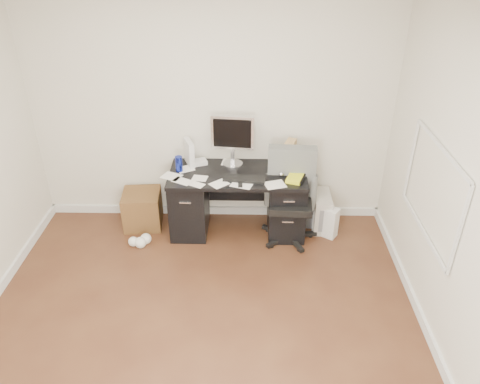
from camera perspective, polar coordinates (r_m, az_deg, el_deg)
The scene contains 18 objects.
ground at distance 4.28m, azimuth -5.03°, elevation -17.26°, with size 4.00×4.00×0.00m, color #412114.
room_shell at distance 3.28m, azimuth -5.70°, elevation 3.06°, with size 4.02×4.02×2.71m.
desk at distance 5.29m, azimuth -0.28°, elevation -1.00°, with size 1.50×0.70×0.75m.
loose_papers at distance 5.08m, azimuth -2.57°, elevation 2.11°, with size 1.10×0.60×0.00m, color silver, non-canonical shape.
lcd_monitor at distance 5.16m, azimuth -0.91°, elevation 6.28°, with size 0.47×0.27×0.59m, color silver, non-canonical shape.
keyboard at distance 4.97m, azimuth 0.54°, elevation 1.61°, with size 0.45×0.15×0.03m, color black.
computer_mouse at distance 5.05m, azimuth 5.04°, elevation 2.18°, with size 0.06×0.06×0.06m, color silver.
travel_mug at distance 5.16m, azimuth -7.46°, elevation 3.42°, with size 0.08×0.08×0.17m, color #162498.
white_binder at distance 5.27m, azimuth -6.22°, elevation 4.81°, with size 0.11×0.25×0.29m, color silver.
magazine_file at distance 5.18m, azimuth 6.01°, elevation 4.49°, with size 0.13×0.26×0.31m, color #A98252.
pen_cup at distance 5.20m, azimuth 4.42°, elevation 4.22°, with size 0.10×0.10×0.24m, color #593719, non-canonical shape.
yellow_book at distance 5.00m, azimuth 6.77°, elevation 1.65°, with size 0.17×0.21×0.04m, color yellow.
paper_remote at distance 4.88m, azimuth 0.22°, elevation 1.00°, with size 0.22×0.18×0.02m, color silver, non-canonical shape.
office_chair at distance 5.10m, azimuth 6.17°, elevation -0.75°, with size 0.60×0.60×1.06m, color #575A57, non-canonical shape.
pc_tower at distance 5.52m, azimuth 9.85°, elevation -2.27°, with size 0.19×0.43×0.43m, color #A7A397.
shopping_bag at distance 5.41m, azimuth 10.42°, elevation -3.51°, with size 0.27×0.19×0.36m, color silver.
wicker_basket at distance 5.60m, azimuth -11.80°, elevation -2.04°, with size 0.42×0.42×0.42m, color #482A15.
desk_printer at distance 5.63m, azimuth 8.18°, elevation -2.84°, with size 0.32×0.27×0.19m, color slate.
Camera 1 is at (0.41, -2.86, 3.15)m, focal length 35.00 mm.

